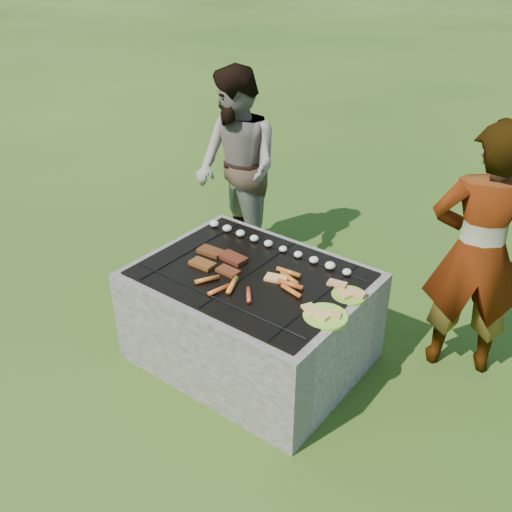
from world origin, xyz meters
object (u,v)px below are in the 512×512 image
(plate_near, at_px, (325,316))
(cook, at_px, (478,254))
(plate_far, at_px, (349,295))
(bystander, at_px, (237,169))
(fire_pit, at_px, (251,319))

(plate_near, relative_size, cook, 0.16)
(plate_far, height_order, bystander, bystander)
(fire_pit, relative_size, plate_far, 5.68)
(fire_pit, xyz_separation_m, plate_far, (0.56, 0.15, 0.33))
(plate_near, bearing_deg, fire_pit, 169.85)
(bystander, bearing_deg, fire_pit, -25.51)
(plate_far, bearing_deg, fire_pit, -165.51)
(plate_near, bearing_deg, bystander, 143.79)
(cook, bearing_deg, bystander, -30.88)
(plate_far, xyz_separation_m, cook, (0.47, 0.58, 0.15))
(fire_pit, distance_m, plate_near, 0.66)
(cook, height_order, bystander, cook)
(fire_pit, bearing_deg, plate_near, -10.15)
(plate_far, bearing_deg, plate_near, -90.85)
(plate_near, xyz_separation_m, bystander, (-1.42, 1.04, 0.14))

